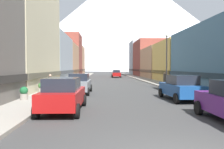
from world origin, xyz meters
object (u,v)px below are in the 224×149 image
car_right_1 (181,87)px  pedestrian_1 (50,84)px  car_left_0 (63,95)px  potted_plant_1 (24,93)px  car_left_1 (79,83)px  potted_plant_2 (41,87)px  car_driving_0 (116,74)px  streetlamp_right (167,52)px  pedestrian_0 (164,79)px

car_right_1 → pedestrian_1: size_ratio=2.84×
car_left_0 → potted_plant_1: (-3.20, 3.44, -0.30)m
car_left_1 → potted_plant_2: (-3.20, -0.56, -0.28)m
car_left_1 → car_driving_0: bearing=80.4°
car_left_0 → streetlamp_right: 15.82m
car_driving_0 → pedestrian_0: size_ratio=2.83×
car_right_1 → pedestrian_0: car_right_1 is taller
car_driving_0 → streetlamp_right: streetlamp_right is taller
car_right_1 → car_driving_0: (-2.20, 36.23, 0.00)m
car_left_1 → car_driving_0: same height
car_left_1 → car_driving_0: (5.40, 31.82, 0.00)m
potted_plant_1 → car_left_0: bearing=-47.1°
car_left_0 → streetlamp_right: streetlamp_right is taller
car_driving_0 → pedestrian_1: 33.12m
car_left_0 → pedestrian_0: car_left_0 is taller
car_right_1 → potted_plant_2: bearing=160.4°
car_left_1 → pedestrian_0: 13.02m
car_left_0 → pedestrian_0: bearing=58.6°
potted_plant_2 → pedestrian_1: (0.75, 0.20, 0.24)m
car_left_1 → pedestrian_0: bearing=39.5°
car_driving_0 → potted_plant_2: car_driving_0 is taller
car_left_1 → car_driving_0: 32.28m
potted_plant_2 → car_right_1: bearing=-19.6°
car_right_1 → pedestrian_1: 10.84m
pedestrian_1 → streetlamp_right: (11.60, 4.70, 3.12)m
car_driving_0 → streetlamp_right: size_ratio=0.75×
car_driving_0 → streetlamp_right: bearing=-82.2°
potted_plant_1 → pedestrian_0: pedestrian_0 is taller
potted_plant_1 → potted_plant_2: potted_plant_1 is taller
pedestrian_0 → pedestrian_1: bearing=-145.4°
car_left_0 → potted_plant_2: (-3.20, 7.62, -0.28)m
pedestrian_1 → streetlamp_right: bearing=22.1°
car_right_1 → streetlamp_right: (1.55, 8.75, 3.09)m
car_left_0 → car_right_1: bearing=26.4°
car_right_1 → pedestrian_1: (-10.05, 4.05, -0.03)m
pedestrian_0 → streetlamp_right: size_ratio=0.27×
potted_plant_2 → pedestrian_0: (13.25, 8.84, 0.24)m
pedestrian_0 → car_driving_0: bearing=101.2°
car_right_1 → car_driving_0: bearing=93.5°
car_left_1 → streetlamp_right: streetlamp_right is taller
car_right_1 → potted_plant_1: bearing=-178.2°
car_left_0 → streetlamp_right: bearing=53.8°
car_left_1 → potted_plant_2: 3.26m
potted_plant_1 → pedestrian_1: pedestrian_1 is taller
potted_plant_2 → pedestrian_0: pedestrian_0 is taller
potted_plant_2 → streetlamp_right: (12.35, 4.90, 3.36)m
car_left_0 → pedestrian_0: (10.05, 16.46, -0.04)m
car_right_1 → potted_plant_2: 11.47m
potted_plant_2 → potted_plant_1: bearing=-90.0°
car_driving_0 → pedestrian_0: bearing=-78.8°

